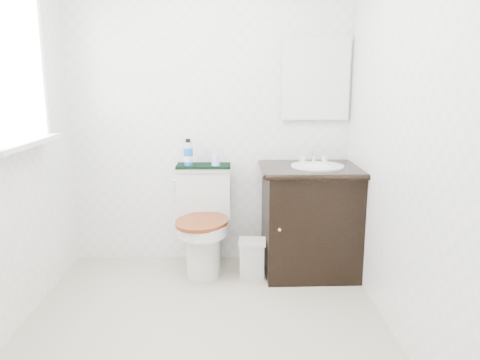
{
  "coord_description": "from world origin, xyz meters",
  "views": [
    {
      "loc": [
        0.16,
        -2.48,
        1.44
      ],
      "look_at": [
        0.23,
        0.75,
        0.75
      ],
      "focal_mm": 35.0,
      "sensor_mm": 36.0,
      "label": 1
    }
  ],
  "objects_px": {
    "mouthwash_bottle": "(188,153)",
    "toilet": "(204,226)",
    "trash_bin": "(252,258)",
    "vanity": "(311,217)",
    "cup": "(216,160)"
  },
  "relations": [
    {
      "from": "mouthwash_bottle",
      "to": "cup",
      "type": "xyz_separation_m",
      "value": [
        0.21,
        -0.02,
        -0.05
      ]
    },
    {
      "from": "vanity",
      "to": "mouthwash_bottle",
      "type": "xyz_separation_m",
      "value": [
        -0.93,
        0.17,
        0.46
      ]
    },
    {
      "from": "toilet",
      "to": "vanity",
      "type": "bearing_deg",
      "value": -4.57
    },
    {
      "from": "trash_bin",
      "to": "vanity",
      "type": "bearing_deg",
      "value": 12.94
    },
    {
      "from": "toilet",
      "to": "vanity",
      "type": "xyz_separation_m",
      "value": [
        0.82,
        -0.07,
        0.09
      ]
    },
    {
      "from": "toilet",
      "to": "mouthwash_bottle",
      "type": "distance_m",
      "value": 0.57
    },
    {
      "from": "toilet",
      "to": "trash_bin",
      "type": "relative_size",
      "value": 2.72
    },
    {
      "from": "mouthwash_bottle",
      "to": "cup",
      "type": "distance_m",
      "value": 0.22
    },
    {
      "from": "mouthwash_bottle",
      "to": "cup",
      "type": "bearing_deg",
      "value": -5.72
    },
    {
      "from": "toilet",
      "to": "cup",
      "type": "bearing_deg",
      "value": 41.55
    },
    {
      "from": "vanity",
      "to": "cup",
      "type": "bearing_deg",
      "value": 168.31
    },
    {
      "from": "cup",
      "to": "toilet",
      "type": "bearing_deg",
      "value": -138.45
    },
    {
      "from": "vanity",
      "to": "mouthwash_bottle",
      "type": "height_order",
      "value": "mouthwash_bottle"
    },
    {
      "from": "toilet",
      "to": "mouthwash_bottle",
      "type": "relative_size",
      "value": 3.85
    },
    {
      "from": "mouthwash_bottle",
      "to": "toilet",
      "type": "bearing_deg",
      "value": -42.48
    }
  ]
}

